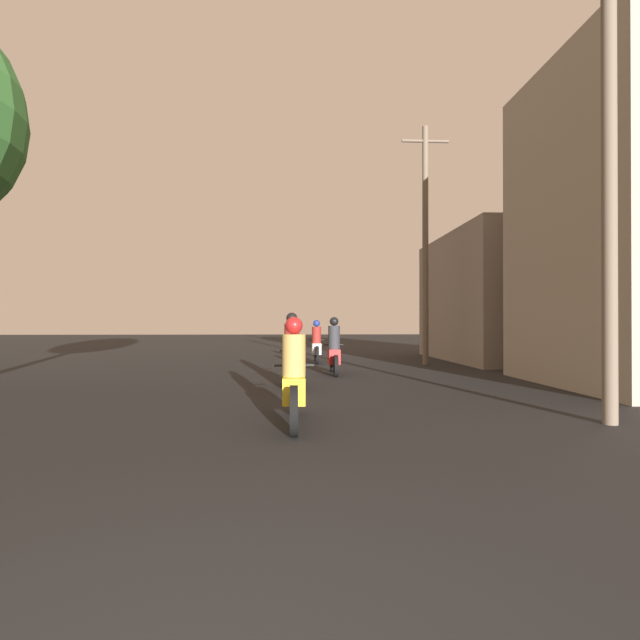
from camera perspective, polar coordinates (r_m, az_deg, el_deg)
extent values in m
cylinder|color=black|center=(7.73, -3.01, -8.42)|extent=(0.10, 0.63, 0.63)
cylinder|color=black|center=(6.27, -3.00, -10.31)|extent=(0.10, 0.63, 0.63)
cube|color=gold|center=(6.97, -3.00, -7.81)|extent=(0.30, 0.88, 0.36)
cylinder|color=black|center=(7.42, -3.01, -5.19)|extent=(0.60, 0.04, 0.04)
cylinder|color=#B28E47|center=(6.84, -3.00, -4.04)|extent=(0.32, 0.32, 0.57)
sphere|color=#A51919|center=(6.82, -3.00, -0.63)|extent=(0.24, 0.24, 0.24)
cylinder|color=black|center=(11.54, -3.23, -5.87)|extent=(0.10, 0.57, 0.57)
cylinder|color=black|center=(10.23, -3.26, -6.58)|extent=(0.10, 0.57, 0.57)
cube|color=orange|center=(10.87, -3.24, -5.20)|extent=(0.30, 0.76, 0.39)
cylinder|color=black|center=(11.28, -3.24, -3.53)|extent=(0.60, 0.04, 0.04)
cylinder|color=maroon|center=(10.76, -3.25, -2.32)|extent=(0.32, 0.32, 0.71)
sphere|color=black|center=(10.76, -3.24, 0.21)|extent=(0.24, 0.24, 0.24)
cylinder|color=black|center=(14.30, 1.39, -4.82)|extent=(0.10, 0.57, 0.57)
cylinder|color=black|center=(13.01, 1.83, -5.26)|extent=(0.10, 0.57, 0.57)
cube|color=red|center=(13.64, 1.60, -4.19)|extent=(0.30, 0.74, 0.40)
cylinder|color=black|center=(14.05, 1.46, -2.84)|extent=(0.60, 0.04, 0.04)
cylinder|color=#2D2D33|center=(13.54, 1.62, -2.01)|extent=(0.32, 0.32, 0.64)
sphere|color=black|center=(13.54, 1.62, -0.16)|extent=(0.24, 0.24, 0.24)
cylinder|color=black|center=(18.21, -0.51, -3.78)|extent=(0.10, 0.62, 0.62)
cylinder|color=black|center=(16.95, -0.32, -4.04)|extent=(0.10, 0.62, 0.62)
cube|color=silver|center=(17.57, -0.41, -3.29)|extent=(0.30, 0.93, 0.38)
cylinder|color=black|center=(17.97, -0.47, -2.30)|extent=(0.60, 0.04, 0.04)
cylinder|color=maroon|center=(17.46, -0.40, -1.73)|extent=(0.32, 0.32, 0.58)
sphere|color=navy|center=(17.45, -0.40, -0.39)|extent=(0.24, 0.24, 0.24)
cube|color=gray|center=(20.05, 20.16, 2.41)|extent=(4.44, 7.59, 4.72)
cylinder|color=#6B5B4C|center=(8.19, 30.17, 13.33)|extent=(0.20, 0.20, 6.65)
cylinder|color=#6B5B4C|center=(17.34, 11.95, 8.35)|extent=(0.20, 0.20, 8.04)
cylinder|color=#6B5B4C|center=(18.20, 11.94, 19.36)|extent=(1.60, 0.10, 0.10)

